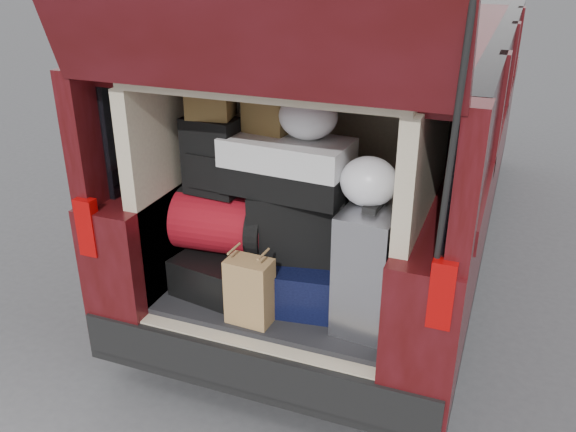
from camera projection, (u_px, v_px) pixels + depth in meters
name	position (u px, v px, depth m)	size (l,w,h in m)	color
ground	(276.00, 390.00, 3.43)	(80.00, 80.00, 0.00)	#3B3B3D
minivan	(368.00, 141.00, 4.62)	(1.90, 5.35, 2.77)	black
load_floor	(294.00, 323.00, 3.54)	(1.24, 1.05, 0.55)	black
black_hardshell	(224.00, 267.00, 3.39)	(0.38, 0.52, 0.21)	black
navy_hardshell	(301.00, 274.00, 3.27)	(0.45, 0.55, 0.24)	black
silver_roller	(371.00, 266.00, 2.97)	(0.26, 0.42, 0.63)	white
kraft_bag	(250.00, 291.00, 3.02)	(0.22, 0.14, 0.35)	#B07E4F
red_duffel	(224.00, 223.00, 3.28)	(0.51, 0.33, 0.33)	maroon
black_soft_case	(298.00, 224.00, 3.16)	(0.49, 0.29, 0.35)	black
backpack	(212.00, 156.00, 3.15)	(0.28, 0.17, 0.41)	black
twotone_duffel	(287.00, 166.00, 3.03)	(0.63, 0.33, 0.28)	silver
grocery_sack_lower	(210.00, 98.00, 3.03)	(0.22, 0.18, 0.20)	brown
grocery_sack_upper	(269.00, 109.00, 3.05)	(0.23, 0.19, 0.23)	brown
plastic_bag_center	(308.00, 116.00, 2.92)	(0.29, 0.27, 0.23)	silver
plastic_bag_right	(369.00, 182.00, 2.81)	(0.27, 0.25, 0.23)	silver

